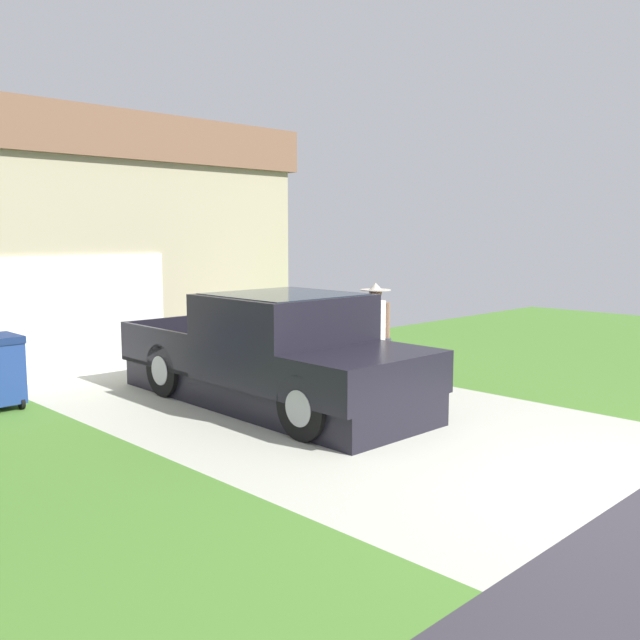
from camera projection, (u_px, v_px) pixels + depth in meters
pickup_truck at (283, 357)px, 9.75m from camera, size 2.11×5.11×1.61m
person_with_hat at (375, 331)px, 10.42m from camera, size 0.46×0.46×1.71m
handbag at (389, 388)px, 10.36m from camera, size 0.35×0.21×0.46m
house_with_garage at (41, 239)px, 14.13m from camera, size 8.65×6.04×4.58m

